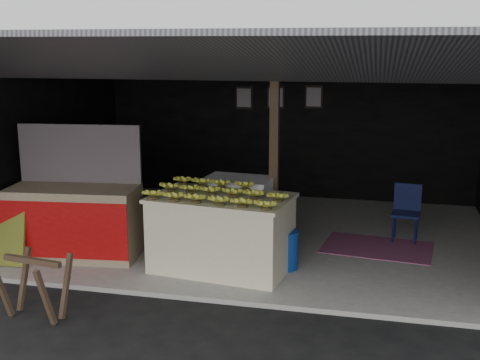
% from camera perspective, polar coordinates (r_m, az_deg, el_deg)
% --- Properties ---
extents(ground, '(80.00, 80.00, 0.00)m').
position_cam_1_polar(ground, '(6.96, -2.14, -11.66)').
color(ground, black).
rests_on(ground, ground).
extents(concrete_slab, '(7.00, 5.00, 0.06)m').
position_cam_1_polar(concrete_slab, '(9.22, 1.96, -5.26)').
color(concrete_slab, gray).
rests_on(concrete_slab, ground).
extents(shophouse, '(7.40, 7.29, 3.02)m').
position_cam_1_polar(shophouse, '(9.12, 2.45, 7.83)').
color(shophouse, black).
rests_on(shophouse, ground).
extents(banana_table, '(1.85, 1.27, 0.96)m').
position_cam_1_polar(banana_table, '(7.66, -1.75, -5.01)').
color(banana_table, white).
rests_on(banana_table, concrete_slab).
extents(banana_pile, '(1.71, 1.16, 0.19)m').
position_cam_1_polar(banana_pile, '(7.50, -1.78, -0.85)').
color(banana_pile, gold).
rests_on(banana_pile, banana_table).
extents(white_crate, '(0.98, 0.72, 1.02)m').
position_cam_1_polar(white_crate, '(8.41, -0.16, -3.19)').
color(white_crate, white).
rests_on(white_crate, concrete_slab).
extents(neighbor_stall, '(1.78, 0.95, 1.76)m').
position_cam_1_polar(neighbor_stall, '(8.40, -15.41, -3.55)').
color(neighbor_stall, '#998466').
rests_on(neighbor_stall, concrete_slab).
extents(green_signboard, '(0.60, 0.23, 0.89)m').
position_cam_1_polar(green_signboard, '(8.41, -21.46, -4.53)').
color(green_signboard, black).
rests_on(green_signboard, concrete_slab).
extents(sawhorse, '(0.71, 0.68, 0.68)m').
position_cam_1_polar(sawhorse, '(6.80, -18.97, -9.02)').
color(sawhorse, '#473223').
rests_on(sawhorse, ground).
extents(water_barrel, '(0.32, 0.32, 0.47)m').
position_cam_1_polar(water_barrel, '(7.76, 4.36, -6.71)').
color(water_barrel, navy).
rests_on(water_barrel, concrete_slab).
extents(plastic_chair, '(0.43, 0.43, 0.83)m').
position_cam_1_polar(plastic_chair, '(9.13, 15.52, -2.54)').
color(plastic_chair, '#090F34').
rests_on(plastic_chair, concrete_slab).
extents(magenta_rug, '(1.61, 1.18, 0.01)m').
position_cam_1_polar(magenta_rug, '(8.79, 12.90, -6.24)').
color(magenta_rug, '#6F184A').
rests_on(magenta_rug, concrete_slab).
extents(picture_frames, '(1.62, 0.04, 0.46)m').
position_cam_1_polar(picture_frames, '(11.20, 3.59, 7.83)').
color(picture_frames, black).
rests_on(picture_frames, shophouse).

